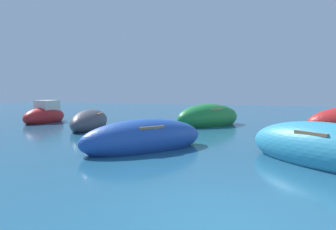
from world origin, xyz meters
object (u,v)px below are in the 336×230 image
Objects in this scene: moored_boat_4 at (323,149)px; moored_boat_8 at (90,122)px; moored_boat_5 at (209,118)px; moored_boat_2 at (144,139)px; moored_boat_0 at (45,116)px.

moored_boat_4 is 11.60m from moored_boat_8.
moored_boat_2 is at bearing -150.11° from moored_boat_5.
moored_boat_0 is at bearing 17.91° from moored_boat_4.
moored_boat_2 is at bearing 56.89° from moored_boat_0.
moored_boat_4 is at bearing 66.28° from moored_boat_0.
moored_boat_4 is at bearing 126.92° from moored_boat_2.
moored_boat_8 is at bearing -90.46° from moored_boat_2.
moored_boat_4 is 9.35m from moored_boat_5.
moored_boat_8 is (4.52, -1.93, -0.08)m from moored_boat_0.
moored_boat_0 is 0.78× the size of moored_boat_8.
moored_boat_4 is 0.96× the size of moored_boat_5.
moored_boat_4 is 1.02× the size of moored_boat_8.
moored_boat_5 is (-4.34, 8.28, 0.04)m from moored_boat_4.
moored_boat_0 is at bearing 54.54° from moored_boat_8.
moored_boat_5 is at bearing -74.57° from moored_boat_8.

